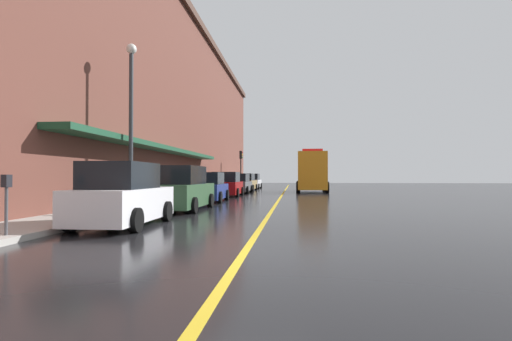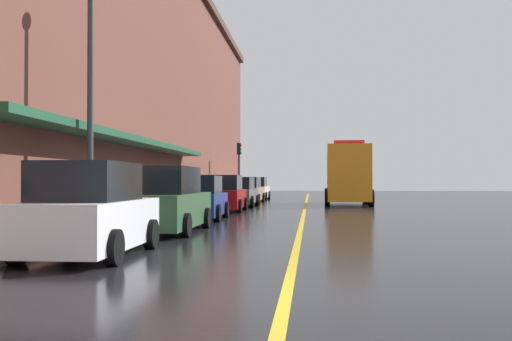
{
  "view_description": "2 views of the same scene",
  "coord_description": "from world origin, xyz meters",
  "px_view_note": "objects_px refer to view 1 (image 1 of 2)",
  "views": [
    {
      "loc": [
        0.94,
        -6.94,
        1.44
      ],
      "look_at": [
        -2.38,
        26.5,
        1.97
      ],
      "focal_mm": 27.01,
      "sensor_mm": 36.0,
      "label": 1
    },
    {
      "loc": [
        0.32,
        -7.26,
        1.47
      ],
      "look_at": [
        -2.18,
        19.11,
        1.96
      ],
      "focal_mm": 40.73,
      "sensor_mm": 36.0,
      "label": 2
    }
  ],
  "objects_px": {
    "parked_car_2": "(208,188)",
    "parking_meter_1": "(216,181)",
    "street_lamp_left": "(131,107)",
    "parked_car_1": "(182,190)",
    "parked_car_3": "(227,185)",
    "parking_meter_2": "(116,187)",
    "utility_truck": "(312,172)",
    "parked_car_0": "(123,197)",
    "parking_meter_3": "(195,182)",
    "parked_car_4": "(239,184)",
    "parked_car_5": "(245,183)",
    "parking_meter_0": "(6,194)",
    "traffic_light_near": "(241,162)",
    "parked_car_6": "(252,182)"
  },
  "relations": [
    {
      "from": "parked_car_2",
      "to": "parking_meter_3",
      "type": "bearing_deg",
      "value": 28.37
    },
    {
      "from": "parked_car_0",
      "to": "parking_meter_2",
      "type": "distance_m",
      "value": 2.72
    },
    {
      "from": "utility_truck",
      "to": "parking_meter_1",
      "type": "relative_size",
      "value": 5.79
    },
    {
      "from": "parked_car_1",
      "to": "traffic_light_near",
      "type": "height_order",
      "value": "traffic_light_near"
    },
    {
      "from": "parked_car_3",
      "to": "parking_meter_1",
      "type": "relative_size",
      "value": 3.32
    },
    {
      "from": "parked_car_1",
      "to": "parked_car_3",
      "type": "height_order",
      "value": "parked_car_1"
    },
    {
      "from": "parking_meter_1",
      "to": "street_lamp_left",
      "type": "bearing_deg",
      "value": -92.28
    },
    {
      "from": "parked_car_0",
      "to": "parking_meter_3",
      "type": "relative_size",
      "value": 3.13
    },
    {
      "from": "parking_meter_2",
      "to": "street_lamp_left",
      "type": "xyz_separation_m",
      "value": [
        -0.6,
        2.62,
        3.34
      ]
    },
    {
      "from": "parked_car_2",
      "to": "traffic_light_near",
      "type": "xyz_separation_m",
      "value": [
        -1.3,
        23.19,
        2.37
      ]
    },
    {
      "from": "street_lamp_left",
      "to": "parked_car_6",
      "type": "bearing_deg",
      "value": 86.3
    },
    {
      "from": "parked_car_5",
      "to": "parking_meter_1",
      "type": "relative_size",
      "value": 3.41
    },
    {
      "from": "parked_car_2",
      "to": "traffic_light_near",
      "type": "relative_size",
      "value": 0.99
    },
    {
      "from": "parked_car_2",
      "to": "parking_meter_1",
      "type": "bearing_deg",
      "value": 6.79
    },
    {
      "from": "parking_meter_0",
      "to": "parking_meter_2",
      "type": "bearing_deg",
      "value": 90.0
    },
    {
      "from": "street_lamp_left",
      "to": "parking_meter_2",
      "type": "bearing_deg",
      "value": -77.09
    },
    {
      "from": "parking_meter_2",
      "to": "traffic_light_near",
      "type": "relative_size",
      "value": 0.31
    },
    {
      "from": "parked_car_3",
      "to": "parking_meter_1",
      "type": "distance_m",
      "value": 3.43
    },
    {
      "from": "parked_car_2",
      "to": "parked_car_6",
      "type": "relative_size",
      "value": 1.02
    },
    {
      "from": "parking_meter_2",
      "to": "street_lamp_left",
      "type": "distance_m",
      "value": 4.29
    },
    {
      "from": "parked_car_1",
      "to": "parked_car_6",
      "type": "bearing_deg",
      "value": 0.28
    },
    {
      "from": "parking_meter_3",
      "to": "street_lamp_left",
      "type": "distance_m",
      "value": 8.95
    },
    {
      "from": "parking_meter_0",
      "to": "traffic_light_near",
      "type": "relative_size",
      "value": 0.31
    },
    {
      "from": "parked_car_4",
      "to": "parking_meter_0",
      "type": "distance_m",
      "value": 25.61
    },
    {
      "from": "parked_car_6",
      "to": "parking_meter_0",
      "type": "relative_size",
      "value": 3.14
    },
    {
      "from": "parked_car_3",
      "to": "parked_car_6",
      "type": "distance_m",
      "value": 17.45
    },
    {
      "from": "parking_meter_2",
      "to": "parking_meter_3",
      "type": "relative_size",
      "value": 1.0
    },
    {
      "from": "parking_meter_1",
      "to": "street_lamp_left",
      "type": "distance_m",
      "value": 15.47
    },
    {
      "from": "parked_car_3",
      "to": "traffic_light_near",
      "type": "xyz_separation_m",
      "value": [
        -1.33,
        17.15,
        2.33
      ]
    },
    {
      "from": "parked_car_3",
      "to": "parking_meter_0",
      "type": "distance_m",
      "value": 19.83
    },
    {
      "from": "street_lamp_left",
      "to": "parked_car_2",
      "type": "bearing_deg",
      "value": 71.64
    },
    {
      "from": "parked_car_0",
      "to": "parking_meter_0",
      "type": "distance_m",
      "value": 3.16
    },
    {
      "from": "street_lamp_left",
      "to": "traffic_light_near",
      "type": "height_order",
      "value": "street_lamp_left"
    },
    {
      "from": "parked_car_0",
      "to": "parked_car_1",
      "type": "height_order",
      "value": "parked_car_1"
    },
    {
      "from": "parking_meter_2",
      "to": "utility_truck",
      "type": "bearing_deg",
      "value": 71.15
    },
    {
      "from": "parked_car_4",
      "to": "traffic_light_near",
      "type": "height_order",
      "value": "traffic_light_near"
    },
    {
      "from": "parked_car_4",
      "to": "parked_car_5",
      "type": "bearing_deg",
      "value": 2.77
    },
    {
      "from": "parked_car_4",
      "to": "parking_meter_0",
      "type": "bearing_deg",
      "value": 178.12
    },
    {
      "from": "parked_car_1",
      "to": "parked_car_5",
      "type": "xyz_separation_m",
      "value": [
        -0.18,
        22.96,
        -0.06
      ]
    },
    {
      "from": "parked_car_1",
      "to": "parking_meter_0",
      "type": "relative_size",
      "value": 3.66
    },
    {
      "from": "parked_car_4",
      "to": "parked_car_0",
      "type": "bearing_deg",
      "value": -178.88
    },
    {
      "from": "parked_car_1",
      "to": "parked_car_2",
      "type": "xyz_separation_m",
      "value": [
        -0.12,
        5.52,
        -0.09
      ]
    },
    {
      "from": "parked_car_0",
      "to": "parked_car_4",
      "type": "height_order",
      "value": "parked_car_0"
    },
    {
      "from": "parked_car_1",
      "to": "utility_truck",
      "type": "height_order",
      "value": "utility_truck"
    },
    {
      "from": "parked_car_3",
      "to": "parked_car_4",
      "type": "bearing_deg",
      "value": -1.4
    },
    {
      "from": "parked_car_4",
      "to": "parked_car_5",
      "type": "relative_size",
      "value": 0.96
    },
    {
      "from": "parked_car_0",
      "to": "parked_car_2",
      "type": "bearing_deg",
      "value": -1.22
    },
    {
      "from": "parked_car_6",
      "to": "parked_car_4",
      "type": "bearing_deg",
      "value": -178.04
    },
    {
      "from": "parking_meter_0",
      "to": "parking_meter_2",
      "type": "height_order",
      "value": "same"
    },
    {
      "from": "parked_car_5",
      "to": "utility_truck",
      "type": "height_order",
      "value": "utility_truck"
    }
  ]
}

